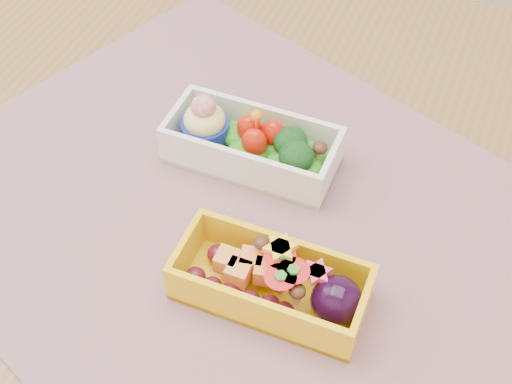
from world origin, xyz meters
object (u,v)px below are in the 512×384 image
at_px(bento_yellow, 275,283).
at_px(table, 216,248).
at_px(placemat, 246,222).
at_px(bento_white, 251,144).

bearing_deg(bento_yellow, table, 136.78).
xyz_separation_m(placemat, bento_yellow, (0.05, -0.06, 0.02)).
bearing_deg(placemat, bento_yellow, -51.07).
height_order(bento_white, bento_yellow, bento_white).
xyz_separation_m(bento_white, bento_yellow, (0.08, -0.13, -0.00)).
bearing_deg(table, placemat, -30.48).
bearing_deg(bento_yellow, placemat, 128.58).
distance_m(table, bento_yellow, 0.18).
distance_m(table, placemat, 0.11).
bearing_deg(bento_white, table, -119.81).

